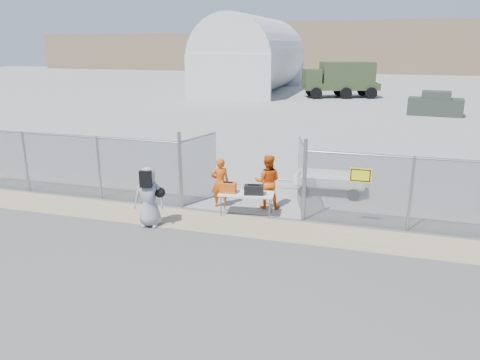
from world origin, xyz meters
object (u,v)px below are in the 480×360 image
(security_worker_left, at_px, (220,183))
(utility_trailer, at_px, (330,183))
(security_worker_right, at_px, (268,182))
(visitor, at_px, (149,197))
(folding_table, at_px, (246,204))

(security_worker_left, distance_m, utility_trailer, 4.12)
(security_worker_right, bearing_deg, utility_trailer, -139.00)
(security_worker_left, height_order, visitor, visitor)
(visitor, bearing_deg, security_worker_left, 45.98)
(security_worker_right, bearing_deg, visitor, 31.48)
(folding_table, distance_m, visitor, 3.02)
(visitor, bearing_deg, security_worker_right, 29.52)
(folding_table, distance_m, utility_trailer, 3.73)
(security_worker_left, bearing_deg, utility_trailer, -167.77)
(utility_trailer, bearing_deg, security_worker_left, -146.22)
(security_worker_left, distance_m, visitor, 2.62)
(visitor, bearing_deg, utility_trailer, 33.51)
(visitor, bearing_deg, folding_table, 23.15)
(visitor, xyz_separation_m, utility_trailer, (4.71, 4.65, -0.52))
(security_worker_right, bearing_deg, security_worker_left, 2.76)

